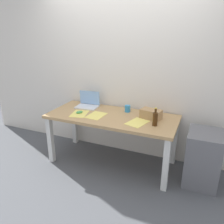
{
  "coord_description": "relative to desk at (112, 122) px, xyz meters",
  "views": [
    {
      "loc": [
        1.13,
        -2.67,
        1.85
      ],
      "look_at": [
        0.0,
        0.0,
        0.78
      ],
      "focal_mm": 36.31,
      "sensor_mm": 36.0,
      "label": 1
    }
  ],
  "objects": [
    {
      "name": "paper_yellow_folder",
      "position": [
        -0.2,
        -0.09,
        0.09
      ],
      "size": [
        0.23,
        0.31,
        0.0
      ],
      "primitive_type": "cube",
      "rotation": [
        0.0,
        0.0,
        -0.07
      ],
      "color": "#F4E06B",
      "rests_on": "desk"
    },
    {
      "name": "back_wall",
      "position": [
        0.0,
        0.45,
        0.66
      ],
      "size": [
        5.2,
        0.08,
        2.6
      ],
      "primitive_type": "cube",
      "color": "silver",
      "rests_on": "ground"
    },
    {
      "name": "coffee_mug",
      "position": [
        0.15,
        0.22,
        0.14
      ],
      "size": [
        0.08,
        0.08,
        0.09
      ],
      "primitive_type": "cylinder",
      "color": "#338CC6",
      "rests_on": "desk"
    },
    {
      "name": "laptop_left",
      "position": [
        -0.48,
        0.2,
        0.14
      ],
      "size": [
        0.34,
        0.26,
        0.23
      ],
      "color": "silver",
      "rests_on": "desk"
    },
    {
      "name": "beer_bottle",
      "position": [
        0.62,
        -0.11,
        0.18
      ],
      "size": [
        0.06,
        0.06,
        0.23
      ],
      "color": "#47280F",
      "rests_on": "desk"
    },
    {
      "name": "desk",
      "position": [
        0.0,
        0.0,
        0.0
      ],
      "size": [
        1.77,
        0.77,
        0.73
      ],
      "color": "tan",
      "rests_on": "ground"
    },
    {
      "name": "ground_plane",
      "position": [
        0.0,
        0.0,
        -0.64
      ],
      "size": [
        8.0,
        8.0,
        0.0
      ],
      "primitive_type": "plane",
      "color": "#515459"
    },
    {
      "name": "paper_sheet_front_left",
      "position": [
        -0.45,
        -0.12,
        0.09
      ],
      "size": [
        0.27,
        0.33,
        0.0
      ],
      "primitive_type": "cube",
      "rotation": [
        0.0,
        0.0,
        0.2
      ],
      "color": "#F4E06B",
      "rests_on": "desk"
    },
    {
      "name": "cardboard_box",
      "position": [
        0.51,
        0.11,
        0.15
      ],
      "size": [
        0.29,
        0.21,
        0.12
      ],
      "primitive_type": "cube",
      "rotation": [
        0.0,
        0.0,
        -0.21
      ],
      "color": "tan",
      "rests_on": "desk"
    },
    {
      "name": "computer_mouse",
      "position": [
        -0.46,
        -0.1,
        0.11
      ],
      "size": [
        0.1,
        0.12,
        0.03
      ],
      "primitive_type": "ellipsoid",
      "rotation": [
        0.0,
        0.0,
        -0.5
      ],
      "color": "#4C9E56",
      "rests_on": "desk"
    },
    {
      "name": "paper_sheet_front_right",
      "position": [
        0.4,
        -0.11,
        0.09
      ],
      "size": [
        0.29,
        0.34,
        0.0
      ],
      "primitive_type": "cube",
      "rotation": [
        0.0,
        0.0,
        -0.29
      ],
      "color": "#F4E06B",
      "rests_on": "desk"
    },
    {
      "name": "filing_cabinet",
      "position": [
        1.22,
        0.01,
        -0.3
      ],
      "size": [
        0.4,
        0.48,
        0.69
      ],
      "primitive_type": "cube",
      "color": "slate",
      "rests_on": "ground"
    }
  ]
}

